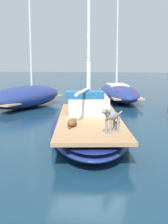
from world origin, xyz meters
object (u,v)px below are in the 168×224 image
(dog_brown, at_px, (72,122))
(moored_boat_far_astern, at_px, (118,92))
(dog_grey, at_px, (112,117))
(coiled_rope, at_px, (72,123))
(deck_winch, at_px, (117,126))
(sailboat_main, at_px, (89,127))
(moored_boat_port_side, at_px, (26,96))

(dog_brown, relative_size, moored_boat_far_astern, 0.12)
(dog_brown, distance_m, moored_boat_far_astern, 11.60)
(dog_grey, xyz_separation_m, coiled_rope, (-1.30, 1.04, -0.40))
(deck_winch, height_order, coiled_rope, deck_winch)
(coiled_rope, bearing_deg, sailboat_main, 71.92)
(coiled_rope, bearing_deg, dog_grey, -38.72)
(sailboat_main, height_order, deck_winch, deck_winch)
(sailboat_main, relative_size, dog_grey, 8.76)
(coiled_rope, xyz_separation_m, moored_boat_far_astern, (0.57, 11.23, -0.14))
(dog_brown, bearing_deg, dog_grey, -29.38)
(dog_brown, xyz_separation_m, moored_boat_far_astern, (0.48, 11.59, -0.23))
(dog_grey, distance_m, moored_boat_port_side, 9.88)
(dog_brown, relative_size, coiled_rope, 2.94)
(deck_winch, distance_m, moored_boat_far_astern, 11.82)
(sailboat_main, relative_size, coiled_rope, 23.43)
(deck_winch, xyz_separation_m, moored_boat_port_side, (-5.63, 7.70, -0.14))
(sailboat_main, height_order, moored_boat_port_side, moored_boat_port_side)
(dog_brown, distance_m, moored_boat_port_side, 8.65)
(sailboat_main, distance_m, dog_grey, 2.44)
(sailboat_main, height_order, coiled_rope, coiled_rope)
(dog_grey, relative_size, coiled_rope, 2.67)
(dog_brown, height_order, deck_winch, dog_brown)
(deck_winch, relative_size, moored_boat_far_astern, 0.03)
(dog_grey, bearing_deg, dog_brown, 150.62)
(sailboat_main, height_order, dog_brown, dog_brown)
(moored_boat_port_side, relative_size, moored_boat_far_astern, 0.96)
(sailboat_main, relative_size, dog_brown, 7.97)
(dog_brown, bearing_deg, coiled_rope, 104.17)
(sailboat_main, xyz_separation_m, coiled_rope, (-0.35, -1.09, 0.35))
(deck_winch, relative_size, coiled_rope, 0.65)
(deck_winch, bearing_deg, dog_grey, -104.09)
(dog_grey, bearing_deg, coiled_rope, 141.28)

